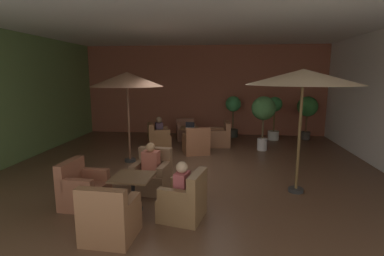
{
  "coord_description": "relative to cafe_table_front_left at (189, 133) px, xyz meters",
  "views": [
    {
      "loc": [
        0.86,
        -7.36,
        2.49
      ],
      "look_at": [
        0.0,
        0.51,
        1.07
      ],
      "focal_mm": 27.55,
      "sensor_mm": 36.0,
      "label": 1
    }
  ],
  "objects": [
    {
      "name": "potted_tree_mid_left",
      "position": [
        1.59,
        1.74,
        0.64
      ],
      "size": [
        0.62,
        0.62,
        1.66
      ],
      "color": "#34352B",
      "rests_on": "ground_plane"
    },
    {
      "name": "patio_umbrella_center_beige",
      "position": [
        -1.48,
        -2.14,
        1.89
      ],
      "size": [
        2.04,
        2.04,
        2.58
      ],
      "color": "#2D2D2D",
      "rests_on": "ground_plane"
    },
    {
      "name": "wall_left_accent",
      "position": [
        -4.68,
        -2.85,
        1.38
      ],
      "size": [
        0.08,
        10.3,
        3.7
      ],
      "primitive_type": "cube",
      "color": "#607F46",
      "rests_on": "ground_plane"
    },
    {
      "name": "potted_tree_right_corner",
      "position": [
        4.43,
        1.53,
        0.73
      ],
      "size": [
        0.78,
        0.78,
        1.69
      ],
      "color": "#3C3530",
      "rests_on": "ground_plane"
    },
    {
      "name": "armchair_front_right_west",
      "position": [
        -0.48,
        -6.2,
        -0.14
      ],
      "size": [
        0.78,
        0.78,
        0.91
      ],
      "color": "brown",
      "rests_on": "ground_plane"
    },
    {
      "name": "patron_with_friend",
      "position": [
        -1.0,
        -0.35,
        0.25
      ],
      "size": [
        0.35,
        0.43,
        0.62
      ],
      "color": "#412F3C",
      "rests_on": "ground_plane"
    },
    {
      "name": "cafe_table_front_right",
      "position": [
        -0.43,
        -5.19,
        0.05
      ],
      "size": [
        0.76,
        0.76,
        0.66
      ],
      "color": "black",
      "rests_on": "ground_plane"
    },
    {
      "name": "potted_tree_mid_right",
      "position": [
        3.16,
        1.33,
        0.61
      ],
      "size": [
        0.57,
        0.57,
        1.68
      ],
      "color": "silver",
      "rests_on": "ground_plane"
    },
    {
      "name": "armchair_front_left_north",
      "position": [
        0.36,
        -1.05,
        -0.16
      ],
      "size": [
        0.97,
        0.94,
        0.88
      ],
      "color": "#925637",
      "rests_on": "ground_plane"
    },
    {
      "name": "wall_back_brick",
      "position": [
        0.36,
        2.26,
        1.38
      ],
      "size": [
        10.17,
        0.08,
        3.7
      ],
      "primitive_type": "cube",
      "color": "brown",
      "rests_on": "ground_plane"
    },
    {
      "name": "patron_by_window",
      "position": [
        -0.32,
        -4.22,
        0.23
      ],
      "size": [
        0.37,
        0.28,
        0.65
      ],
      "color": "#AD5644",
      "rests_on": "ground_plane"
    },
    {
      "name": "patio_umbrella_tall_red",
      "position": [
        2.81,
        -3.96,
        1.96
      ],
      "size": [
        2.32,
        2.32,
        2.62
      ],
      "color": "#2D2D2D",
      "rests_on": "ground_plane"
    },
    {
      "name": "armchair_front_right_east",
      "position": [
        -0.32,
        -4.17,
        -0.15
      ],
      "size": [
        0.82,
        0.85,
        0.89
      ],
      "color": "brown",
      "rests_on": "ground_plane"
    },
    {
      "name": "armchair_front_left_south",
      "position": [
        -0.26,
        1.07,
        -0.17
      ],
      "size": [
        0.87,
        0.91,
        0.79
      ],
      "color": "#905942",
      "rests_on": "ground_plane"
    },
    {
      "name": "ceiling_slab",
      "position": [
        0.36,
        -2.85,
        3.26
      ],
      "size": [
        10.17,
        10.3,
        0.06
      ],
      "primitive_type": "cube",
      "color": "silver",
      "rests_on": "wall_back_brick"
    },
    {
      "name": "iced_drink_cup",
      "position": [
        0.07,
        0.07,
        0.24
      ],
      "size": [
        0.08,
        0.08,
        0.11
      ],
      "primitive_type": "cylinder",
      "color": "silver",
      "rests_on": "cafe_table_front_left"
    },
    {
      "name": "armchair_front_left_east",
      "position": [
        1.11,
        0.1,
        -0.16
      ],
      "size": [
        0.82,
        0.88,
        0.87
      ],
      "color": "brown",
      "rests_on": "ground_plane"
    },
    {
      "name": "cafe_table_front_left",
      "position": [
        0.0,
        0.0,
        0.0
      ],
      "size": [
        0.63,
        0.63,
        0.66
      ],
      "color": "black",
      "rests_on": "ground_plane"
    },
    {
      "name": "ground_plane",
      "position": [
        0.36,
        -2.85,
        -0.48
      ],
      "size": [
        10.17,
        10.3,
        0.02
      ],
      "primitive_type": "cube",
      "color": "brown"
    },
    {
      "name": "patron_blue_shirt",
      "position": [
        0.52,
        -5.4,
        0.22
      ],
      "size": [
        0.27,
        0.36,
        0.62
      ],
      "color": "#B14D51",
      "rests_on": "ground_plane"
    },
    {
      "name": "open_laptop",
      "position": [
        0.04,
        0.03,
        0.24
      ],
      "size": [
        0.31,
        0.23,
        0.2
      ],
      "color": "#9EA0A5",
      "rests_on": "cafe_table_front_left"
    },
    {
      "name": "potted_tree_left_corner",
      "position": [
        2.52,
        -0.38,
        0.84
      ],
      "size": [
        0.79,
        0.79,
        1.81
      ],
      "color": "silver",
      "rests_on": "ground_plane"
    },
    {
      "name": "armchair_front_right_north",
      "position": [
        0.57,
        -5.41,
        -0.16
      ],
      "size": [
        0.85,
        0.84,
        0.86
      ],
      "color": "brown",
      "rests_on": "ground_plane"
    },
    {
      "name": "armchair_front_left_west",
      "position": [
        -1.04,
        -0.36,
        -0.15
      ],
      "size": [
        0.95,
        0.95,
        0.85
      ],
      "color": "#8F5C36",
      "rests_on": "ground_plane"
    },
    {
      "name": "armchair_front_right_south",
      "position": [
        -1.44,
        -5.11,
        -0.15
      ],
      "size": [
        0.8,
        0.82,
        0.89
      ],
      "color": "brown",
      "rests_on": "ground_plane"
    }
  ]
}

